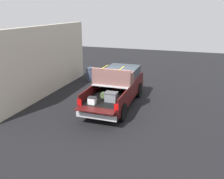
{
  "coord_description": "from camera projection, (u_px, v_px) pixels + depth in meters",
  "views": [
    {
      "loc": [
        -11.81,
        -3.78,
        5.02
      ],
      "look_at": [
        -0.6,
        0.0,
        1.1
      ],
      "focal_mm": 38.74,
      "sensor_mm": 36.0,
      "label": 1
    }
  ],
  "objects": [
    {
      "name": "ground_plane",
      "position": [
        115.0,
        105.0,
        13.35
      ],
      "size": [
        40.0,
        40.0,
        0.0
      ],
      "primitive_type": "plane",
      "color": "black"
    },
    {
      "name": "pickup_truck",
      "position": [
        118.0,
        86.0,
        13.38
      ],
      "size": [
        6.05,
        2.06,
        2.23
      ],
      "color": "#470F0F",
      "rests_on": "ground_plane"
    },
    {
      "name": "building_facade",
      "position": [
        46.0,
        61.0,
        14.58
      ],
      "size": [
        9.53,
        0.36,
        4.15
      ],
      "primitive_type": "cube",
      "color": "beige",
      "rests_on": "ground_plane"
    },
    {
      "name": "trash_can",
      "position": [
        90.0,
        74.0,
        17.88
      ],
      "size": [
        0.6,
        0.6,
        0.98
      ],
      "color": "#3F4C66",
      "rests_on": "ground_plane"
    }
  ]
}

